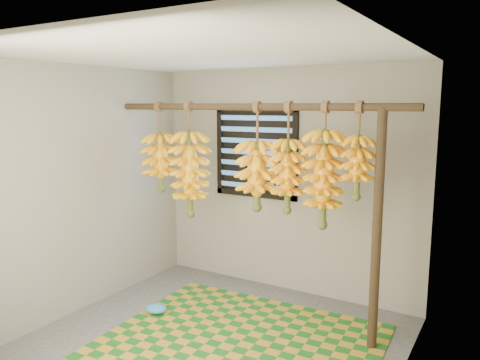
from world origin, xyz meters
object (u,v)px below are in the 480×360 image
Objects in this scene: plastic_bag at (156,309)px; banana_bunch_f at (357,167)px; banana_bunch_a at (161,162)px; banana_bunch_e at (324,179)px; support_post at (377,232)px; banana_bunch_b at (190,174)px; woven_mat at (242,341)px; banana_bunch_c at (257,175)px; banana_bunch_d at (288,176)px.

plastic_bag is 2.36m from banana_bunch_f.
banana_bunch_e is at bearing 0.00° from banana_bunch_a.
support_post reaches higher than plastic_bag.
banana_bunch_b is at bearing 180.00° from banana_bunch_f.
woven_mat is 1.96m from banana_bunch_a.
banana_bunch_f is (0.28, 0.00, 0.12)m from banana_bunch_e.
banana_bunch_c is (0.87, 0.44, 1.33)m from plastic_bag.
banana_bunch_f is (0.62, 0.00, 0.12)m from banana_bunch_d.
support_post is at bearing 0.00° from banana_bunch_c.
banana_bunch_e is (1.78, 0.00, -0.03)m from banana_bunch_a.
banana_bunch_d is at bearing -180.00° from support_post.
banana_bunch_a is (-0.27, 0.44, 1.38)m from plastic_bag.
banana_bunch_a is 0.80× the size of banana_bunch_b.
woven_mat is 1.98× the size of banana_bunch_b.
banana_bunch_b is at bearing 76.12° from plastic_bag.
banana_bunch_d is (1.07, -0.00, 0.07)m from banana_bunch_b.
banana_bunch_e is at bearing 180.00° from support_post.
banana_bunch_d is at bearing -0.00° from banana_bunch_c.
woven_mat is at bearing -76.11° from banana_bunch_c.
banana_bunch_e is at bearing 0.00° from banana_bunch_b.
banana_bunch_a is at bearing 159.19° from woven_mat.
support_post is 0.55m from banana_bunch_f.
plastic_bag is 1.84m from banana_bunch_d.
banana_bunch_a is at bearing 121.08° from plastic_bag.
woven_mat is at bearing -154.19° from support_post.
banana_bunch_a and banana_bunch_c have the same top height.
woven_mat is 0.99m from plastic_bag.
banana_bunch_a is 1.15× the size of banana_bunch_f.
banana_bunch_d is (0.19, 0.48, 1.39)m from woven_mat.
banana_bunch_d is (1.18, 0.44, 1.34)m from plastic_bag.
banana_bunch_f reaches higher than plastic_bag.
support_post is 0.89m from banana_bunch_d.
banana_bunch_d is 0.92× the size of banana_bunch_e.
banana_bunch_b is 1.07× the size of banana_bunch_e.
banana_bunch_f is at bearing 0.00° from banana_bunch_d.
banana_bunch_a is 1.45m from banana_bunch_d.
plastic_bag is at bearing -166.20° from banana_bunch_f.
banana_bunch_c is at bearing 0.00° from banana_bunch_b.
banana_bunch_d and banana_bunch_e have the same top height.
banana_bunch_a is 0.39m from banana_bunch_b.
banana_bunch_e is (0.64, 0.00, 0.02)m from banana_bunch_c.
banana_bunch_c and banana_bunch_f have the same top height.
banana_bunch_f is (1.80, 0.44, 1.47)m from plastic_bag.
banana_bunch_c reaches higher than woven_mat.
banana_bunch_a is at bearing 180.00° from banana_bunch_c.
banana_bunch_b is (-1.87, 0.00, 0.33)m from support_post.
banana_bunch_e is (-0.47, 0.00, 0.40)m from support_post.
banana_bunch_e is at bearing 180.00° from banana_bunch_f.
banana_bunch_c is at bearing 180.00° from banana_bunch_d.
banana_bunch_a is 1.14m from banana_bunch_c.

